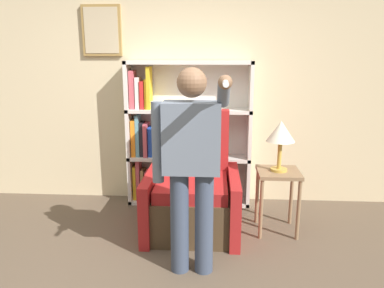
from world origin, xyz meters
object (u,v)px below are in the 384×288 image
object	(u,v)px
bookcase	(176,135)
person_standing	(191,160)
armchair	(193,194)
table_lamp	(281,134)
side_table	(278,183)

from	to	relation	value
bookcase	person_standing	size ratio (longest dim) A/B	1.01
armchair	table_lamp	xyz separation A→B (m)	(0.85, -0.02, 0.65)
bookcase	table_lamp	world-z (taller)	bookcase
side_table	table_lamp	world-z (taller)	table_lamp
side_table	bookcase	bearing A→B (deg)	146.63
armchair	side_table	xyz separation A→B (m)	(0.85, -0.02, 0.15)
person_standing	table_lamp	world-z (taller)	person_standing
bookcase	side_table	world-z (taller)	bookcase
armchair	side_table	distance (m)	0.87
bookcase	side_table	size ratio (longest dim) A/B	2.63
armchair	person_standing	distance (m)	1.01
armchair	table_lamp	distance (m)	1.08
armchair	person_standing	bearing A→B (deg)	-87.22
armchair	table_lamp	world-z (taller)	armchair
bookcase	side_table	bearing A→B (deg)	-33.37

